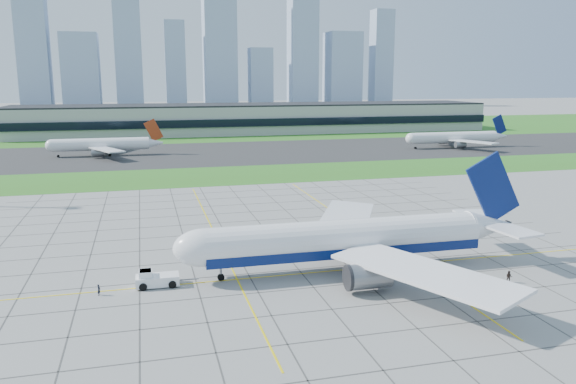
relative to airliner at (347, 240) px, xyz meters
name	(u,v)px	position (x,y,z in m)	size (l,w,h in m)	color
ground	(298,269)	(-7.21, 2.04, -4.86)	(1400.00, 1400.00, 0.00)	gray
grass_median	(220,176)	(-7.21, 92.04, -4.84)	(700.00, 35.00, 0.04)	#32681D
asphalt_taxiway	(201,153)	(-7.21, 147.04, -4.83)	(700.00, 75.00, 0.04)	#383838
grass_far	(182,130)	(-7.21, 257.04, -4.84)	(700.00, 145.00, 0.04)	#32681D
apron_markings	(284,249)	(-6.78, 13.13, -4.84)	(120.00, 130.00, 0.03)	#474744
terminal	(257,118)	(32.79, 231.91, 3.03)	(260.00, 43.00, 15.80)	#B7B7B2
city_skyline	(152,49)	(-15.92, 522.04, 54.23)	(523.00, 32.40, 160.00)	#96AAC5
airliner	(347,240)	(0.00, 0.00, 0.00)	(56.44, 57.23, 17.77)	white
pushback_tug	(155,279)	(-28.98, 0.22, -3.76)	(8.89, 3.17, 2.47)	white
crew_near	(99,290)	(-36.55, -1.39, -4.07)	(0.57, 0.38, 1.57)	black
crew_far	(509,277)	(20.85, -11.32, -3.95)	(0.88, 0.69, 1.81)	black
distant_jet_1	(103,144)	(-44.68, 149.09, -0.37)	(41.49, 42.66, 14.08)	white
distant_jet_2	(455,137)	(101.29, 138.54, -0.37)	(46.17, 42.66, 14.08)	white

